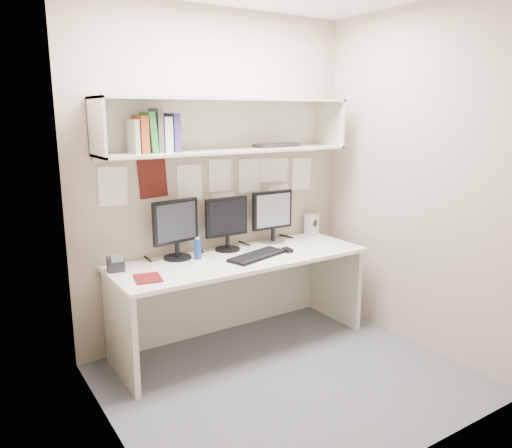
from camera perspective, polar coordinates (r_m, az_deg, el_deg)
floor at (r=3.64m, az=3.81°, el=-17.26°), size 2.40×2.00×0.01m
wall_back at (r=4.04m, az=-4.42°, el=5.27°), size 2.40×0.02×2.60m
wall_front at (r=2.49m, az=18.08°, el=0.06°), size 2.40×0.02×2.60m
wall_left at (r=2.67m, az=-16.93°, el=0.95°), size 0.02×2.00×2.60m
wall_right at (r=4.03m, az=17.98°, el=4.69°), size 0.02×2.00×2.60m
desk at (r=3.97m, az=-1.76°, el=-8.75°), size 2.00×0.70×0.73m
overhead_hutch at (r=3.88m, az=-3.53°, el=11.21°), size 2.00×0.38×0.40m
pinned_papers at (r=4.04m, az=-4.37°, el=4.56°), size 1.92×0.01×0.48m
monitor_left at (r=3.79m, az=-9.14°, el=-0.31°), size 0.39×0.21×0.45m
monitor_center at (r=3.98m, az=-3.37°, el=0.31°), size 0.37×0.20×0.43m
monitor_right at (r=4.21m, az=1.90°, el=1.10°), size 0.38×0.21×0.44m
keyboard at (r=3.83m, az=0.13°, el=-3.64°), size 0.53×0.31×0.02m
mouse at (r=3.98m, az=3.62°, el=-2.99°), size 0.07×0.10×0.03m
speaker at (r=4.54m, az=6.37°, el=-0.04°), size 0.12×0.12×0.19m
blue_bottle at (r=3.79m, az=-6.67°, el=-2.83°), size 0.05×0.05×0.17m
maroon_notebook at (r=3.42m, az=-12.26°, el=-6.07°), size 0.21×0.24×0.01m
desk_phone at (r=3.62m, az=-15.74°, el=-4.41°), size 0.13×0.12×0.14m
book_stack at (r=3.59m, az=-11.54°, el=10.11°), size 0.33×0.19×0.30m
hutch_tray at (r=4.09m, az=2.38°, el=8.97°), size 0.40×0.19×0.03m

